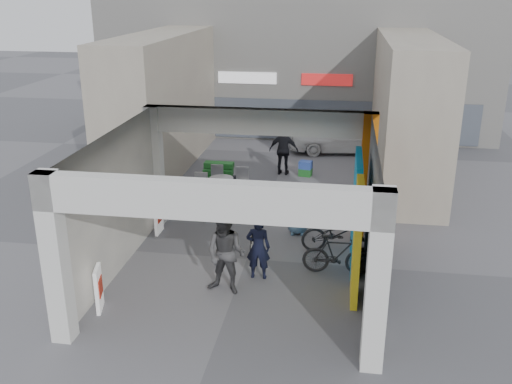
% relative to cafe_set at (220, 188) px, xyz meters
% --- Properties ---
extents(ground, '(90.00, 90.00, 0.00)m').
position_rel_cafe_set_xyz_m(ground, '(1.63, -4.26, -0.35)').
color(ground, slate).
rests_on(ground, ground).
extents(arcade_canopy, '(6.40, 6.45, 6.40)m').
position_rel_cafe_set_xyz_m(arcade_canopy, '(2.17, -5.09, 1.95)').
color(arcade_canopy, silver).
rests_on(arcade_canopy, ground).
extents(far_building, '(18.00, 4.08, 8.00)m').
position_rel_cafe_set_xyz_m(far_building, '(1.63, 9.73, 3.64)').
color(far_building, silver).
rests_on(far_building, ground).
extents(plaza_bldg_left, '(2.00, 9.00, 5.00)m').
position_rel_cafe_set_xyz_m(plaza_bldg_left, '(-2.87, 3.24, 2.15)').
color(plaza_bldg_left, '#A19985').
rests_on(plaza_bldg_left, ground).
extents(plaza_bldg_right, '(2.00, 9.00, 5.00)m').
position_rel_cafe_set_xyz_m(plaza_bldg_right, '(6.13, 3.24, 2.15)').
color(plaza_bldg_right, '#A19985').
rests_on(plaza_bldg_right, ground).
extents(bollard_left, '(0.09, 0.09, 0.98)m').
position_rel_cafe_set_xyz_m(bollard_left, '(0.02, -2.04, 0.14)').
color(bollard_left, gray).
rests_on(bollard_left, ground).
extents(bollard_center, '(0.09, 0.09, 0.92)m').
position_rel_cafe_set_xyz_m(bollard_center, '(1.49, -1.71, 0.11)').
color(bollard_center, gray).
rests_on(bollard_center, ground).
extents(bollard_right, '(0.09, 0.09, 0.86)m').
position_rel_cafe_set_xyz_m(bollard_right, '(3.10, -1.91, 0.08)').
color(bollard_right, gray).
rests_on(bollard_right, ground).
extents(advert_board_near, '(0.22, 0.55, 1.00)m').
position_rel_cafe_set_xyz_m(advert_board_near, '(-1.12, -7.13, 0.16)').
color(advert_board_near, white).
rests_on(advert_board_near, ground).
extents(advert_board_far, '(0.11, 0.55, 1.00)m').
position_rel_cafe_set_xyz_m(advert_board_far, '(-1.12, -2.99, 0.16)').
color(advert_board_far, white).
rests_on(advert_board_far, ground).
extents(cafe_set, '(1.63, 1.32, 0.99)m').
position_rel_cafe_set_xyz_m(cafe_set, '(0.00, 0.00, 0.00)').
color(cafe_set, '#A0A1A5').
rests_on(cafe_set, ground).
extents(produce_stand, '(1.24, 0.67, 0.81)m').
position_rel_cafe_set_xyz_m(produce_stand, '(-0.32, 1.21, -0.03)').
color(produce_stand, black).
rests_on(produce_stand, ground).
extents(crate_stack, '(0.51, 0.43, 0.56)m').
position_rel_cafe_set_xyz_m(crate_stack, '(2.62, 2.81, -0.07)').
color(crate_stack, '#18571C').
rests_on(crate_stack, ground).
extents(border_collie, '(0.24, 0.47, 0.66)m').
position_rel_cafe_set_xyz_m(border_collie, '(1.81, -4.11, -0.09)').
color(border_collie, black).
rests_on(border_collie, ground).
extents(man_with_dog, '(0.58, 0.39, 1.58)m').
position_rel_cafe_set_xyz_m(man_with_dog, '(2.06, -5.18, 0.44)').
color(man_with_dog, black).
rests_on(man_with_dog, ground).
extents(man_back_turned, '(1.07, 0.91, 1.93)m').
position_rel_cafe_set_xyz_m(man_back_turned, '(1.44, -5.97, 0.61)').
color(man_back_turned, '#3D3D40').
rests_on(man_back_turned, ground).
extents(man_elderly, '(0.72, 0.47, 1.46)m').
position_rel_cafe_set_xyz_m(man_elderly, '(2.78, -2.45, 0.38)').
color(man_elderly, teal).
rests_on(man_elderly, ground).
extents(man_crates, '(1.11, 0.53, 1.84)m').
position_rel_cafe_set_xyz_m(man_crates, '(1.80, 2.88, 0.57)').
color(man_crates, black).
rests_on(man_crates, ground).
extents(bicycle_front, '(2.05, 1.04, 1.03)m').
position_rel_cafe_set_xyz_m(bicycle_front, '(3.93, -3.40, 0.16)').
color(bicycle_front, black).
rests_on(bicycle_front, ground).
extents(bicycle_rear, '(1.70, 0.50, 1.02)m').
position_rel_cafe_set_xyz_m(bicycle_rear, '(3.93, -4.69, 0.16)').
color(bicycle_rear, black).
rests_on(bicycle_rear, ground).
extents(white_van, '(4.35, 2.24, 1.42)m').
position_rel_cafe_set_xyz_m(white_van, '(3.78, 6.23, 0.36)').
color(white_van, white).
rests_on(white_van, ground).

